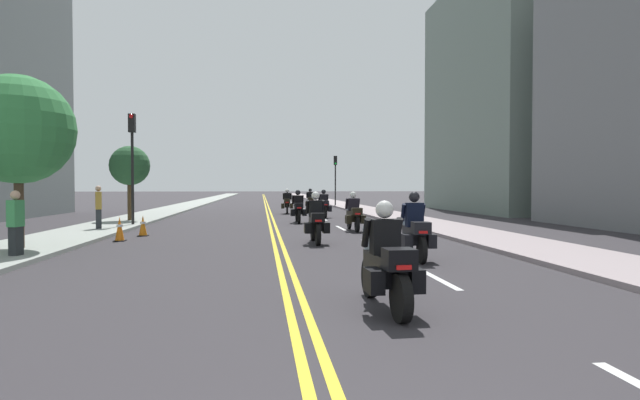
{
  "coord_description": "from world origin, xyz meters",
  "views": [
    {
      "loc": [
        -0.52,
        -1.57,
        1.78
      ],
      "look_at": [
        2.55,
        25.19,
        1.06
      ],
      "focal_mm": 28.92,
      "sensor_mm": 36.0,
      "label": 1
    }
  ],
  "objects_px": {
    "motorcycle_4": "(298,209)",
    "motorcycle_5": "(324,206)",
    "motorcycle_3": "(354,215)",
    "street_tree_1": "(18,130)",
    "traffic_light_far": "(335,171)",
    "traffic_cone_0": "(143,226)",
    "motorcycle_2": "(316,222)",
    "pedestrian_0": "(16,224)",
    "motorcycle_7": "(310,201)",
    "motorcycle_1": "(415,232)",
    "motorcycle_6": "(287,203)",
    "motorcycle_0": "(386,266)",
    "street_tree_0": "(130,166)",
    "traffic_cone_1": "(120,229)",
    "pedestrian_1": "(99,208)",
    "traffic_light_near": "(132,149)"
  },
  "relations": [
    {
      "from": "motorcycle_4",
      "to": "motorcycle_5",
      "type": "relative_size",
      "value": 0.99
    },
    {
      "from": "motorcycle_3",
      "to": "street_tree_1",
      "type": "relative_size",
      "value": 0.47
    },
    {
      "from": "traffic_light_far",
      "to": "motorcycle_3",
      "type": "bearing_deg",
      "value": -96.62
    },
    {
      "from": "motorcycle_3",
      "to": "traffic_cone_0",
      "type": "xyz_separation_m",
      "value": [
        -7.86,
        -1.23,
        -0.28
      ]
    },
    {
      "from": "motorcycle_2",
      "to": "traffic_light_far",
      "type": "distance_m",
      "value": 30.15
    },
    {
      "from": "pedestrian_0",
      "to": "motorcycle_2",
      "type": "bearing_deg",
      "value": -56.77
    },
    {
      "from": "pedestrian_0",
      "to": "motorcycle_7",
      "type": "bearing_deg",
      "value": -8.28
    },
    {
      "from": "motorcycle_1",
      "to": "traffic_light_far",
      "type": "height_order",
      "value": "traffic_light_far"
    },
    {
      "from": "motorcycle_6",
      "to": "traffic_light_far",
      "type": "xyz_separation_m",
      "value": [
        4.92,
        12.06,
        2.43
      ]
    },
    {
      "from": "motorcycle_0",
      "to": "pedestrian_0",
      "type": "xyz_separation_m",
      "value": [
        -7.62,
        5.9,
        0.23
      ]
    },
    {
      "from": "motorcycle_5",
      "to": "street_tree_0",
      "type": "xyz_separation_m",
      "value": [
        -9.91,
        -2.96,
        2.09
      ]
    },
    {
      "from": "motorcycle_7",
      "to": "pedestrian_0",
      "type": "xyz_separation_m",
      "value": [
        -9.46,
        -24.67,
        0.19
      ]
    },
    {
      "from": "motorcycle_3",
      "to": "traffic_cone_1",
      "type": "xyz_separation_m",
      "value": [
        -8.22,
        -2.92,
        -0.25
      ]
    },
    {
      "from": "motorcycle_4",
      "to": "traffic_light_far",
      "type": "relative_size",
      "value": 0.47
    },
    {
      "from": "motorcycle_1",
      "to": "motorcycle_4",
      "type": "height_order",
      "value": "motorcycle_1"
    },
    {
      "from": "motorcycle_5",
      "to": "pedestrian_1",
      "type": "height_order",
      "value": "pedestrian_1"
    },
    {
      "from": "motorcycle_0",
      "to": "traffic_light_near",
      "type": "distance_m",
      "value": 17.89
    },
    {
      "from": "motorcycle_5",
      "to": "pedestrian_0",
      "type": "distance_m",
      "value": 18.5
    },
    {
      "from": "motorcycle_1",
      "to": "pedestrian_1",
      "type": "distance_m",
      "value": 13.44
    },
    {
      "from": "motorcycle_0",
      "to": "motorcycle_2",
      "type": "xyz_separation_m",
      "value": [
        -0.08,
        8.72,
        0.02
      ]
    },
    {
      "from": "motorcycle_3",
      "to": "motorcycle_4",
      "type": "distance_m",
      "value": 5.17
    },
    {
      "from": "motorcycle_3",
      "to": "traffic_light_far",
      "type": "xyz_separation_m",
      "value": [
        2.94,
        25.35,
        2.45
      ]
    },
    {
      "from": "motorcycle_3",
      "to": "traffic_cone_0",
      "type": "distance_m",
      "value": 7.96
    },
    {
      "from": "motorcycle_5",
      "to": "traffic_light_far",
      "type": "xyz_separation_m",
      "value": [
        3.06,
        16.54,
        2.43
      ]
    },
    {
      "from": "motorcycle_2",
      "to": "motorcycle_7",
      "type": "distance_m",
      "value": 21.93
    },
    {
      "from": "motorcycle_7",
      "to": "pedestrian_1",
      "type": "bearing_deg",
      "value": -118.21
    },
    {
      "from": "motorcycle_1",
      "to": "traffic_light_near",
      "type": "distance_m",
      "value": 14.81
    },
    {
      "from": "motorcycle_3",
      "to": "street_tree_0",
      "type": "relative_size",
      "value": 0.6
    },
    {
      "from": "traffic_light_near",
      "to": "pedestrian_1",
      "type": "relative_size",
      "value": 2.74
    },
    {
      "from": "motorcycle_1",
      "to": "traffic_cone_1",
      "type": "bearing_deg",
      "value": 149.88
    },
    {
      "from": "motorcycle_1",
      "to": "pedestrian_1",
      "type": "bearing_deg",
      "value": 140.6
    },
    {
      "from": "motorcycle_3",
      "to": "pedestrian_1",
      "type": "bearing_deg",
      "value": 174.52
    },
    {
      "from": "motorcycle_7",
      "to": "street_tree_0",
      "type": "bearing_deg",
      "value": -128.03
    },
    {
      "from": "pedestrian_1",
      "to": "traffic_light_near",
      "type": "bearing_deg",
      "value": 142.46
    },
    {
      "from": "traffic_cone_1",
      "to": "traffic_light_near",
      "type": "relative_size",
      "value": 0.16
    },
    {
      "from": "motorcycle_4",
      "to": "traffic_light_near",
      "type": "relative_size",
      "value": 0.43
    },
    {
      "from": "traffic_cone_0",
      "to": "street_tree_1",
      "type": "bearing_deg",
      "value": -117.18
    },
    {
      "from": "motorcycle_4",
      "to": "motorcycle_5",
      "type": "distance_m",
      "value": 4.36
    },
    {
      "from": "traffic_light_near",
      "to": "street_tree_0",
      "type": "height_order",
      "value": "traffic_light_near"
    },
    {
      "from": "traffic_cone_1",
      "to": "motorcycle_0",
      "type": "bearing_deg",
      "value": -57.94
    },
    {
      "from": "motorcycle_2",
      "to": "motorcycle_5",
      "type": "bearing_deg",
      "value": 81.99
    },
    {
      "from": "traffic_light_near",
      "to": "motorcycle_7",
      "type": "bearing_deg",
      "value": 57.66
    },
    {
      "from": "motorcycle_0",
      "to": "pedestrian_0",
      "type": "bearing_deg",
      "value": 139.55
    },
    {
      "from": "motorcycle_4",
      "to": "traffic_cone_1",
      "type": "distance_m",
      "value": 10.01
    },
    {
      "from": "motorcycle_7",
      "to": "pedestrian_0",
      "type": "relative_size",
      "value": 1.33
    },
    {
      "from": "motorcycle_1",
      "to": "street_tree_1",
      "type": "bearing_deg",
      "value": 168.13
    },
    {
      "from": "street_tree_0",
      "to": "motorcycle_5",
      "type": "bearing_deg",
      "value": 16.61
    },
    {
      "from": "motorcycle_0",
      "to": "motorcycle_7",
      "type": "relative_size",
      "value": 0.99
    },
    {
      "from": "motorcycle_4",
      "to": "motorcycle_5",
      "type": "height_order",
      "value": "motorcycle_4"
    },
    {
      "from": "motorcycle_3",
      "to": "motorcycle_7",
      "type": "distance_m",
      "value": 17.55
    }
  ]
}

